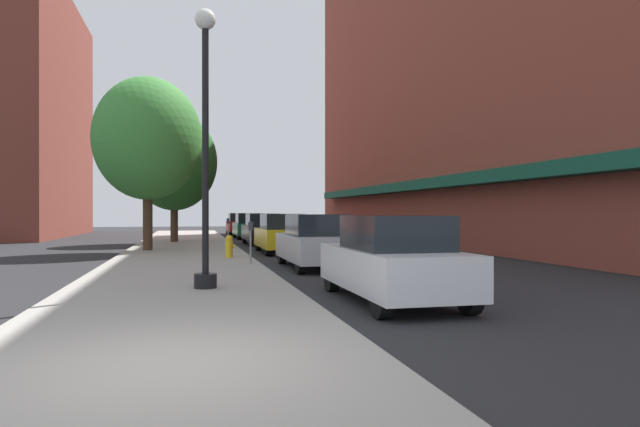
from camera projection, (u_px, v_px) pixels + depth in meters
The scene contains 16 objects.
ground_plane at pixel (278, 252), 24.33m from camera, with size 90.00×90.00×0.00m, color #232326.
sidewalk_slab at pixel (184, 250), 24.38m from camera, with size 4.80×50.00×0.12m, color gray.
building_right_brick at pixel (464, 49), 30.72m from camera, with size 6.80×40.00×21.52m.
building_far_background at pixel (26, 116), 39.35m from camera, with size 6.80×18.00×17.09m.
lamppost at pixel (205, 142), 11.76m from camera, with size 0.48×0.48×5.90m.
fire_hydrant at pixel (229, 246), 19.75m from camera, with size 0.33×0.26×0.79m.
parking_meter_near at pixel (251, 237), 17.15m from camera, with size 0.14×0.09×1.31m.
parking_meter_far at pixel (228, 228), 27.00m from camera, with size 0.14×0.09×1.31m.
tree_near at pixel (174, 162), 30.31m from camera, with size 4.63×4.63×7.02m.
tree_mid at pixel (148, 139), 23.53m from camera, with size 4.51×4.51×7.31m.
car_white at pixel (393, 260), 10.66m from camera, with size 1.80×4.30×1.66m.
car_silver at pixel (316, 242), 17.14m from camera, with size 1.80×4.30×1.66m.
car_yellow at pixel (281, 234), 23.51m from camera, with size 1.80×4.30×1.66m.
car_black at pixel (262, 229), 29.65m from camera, with size 1.80×4.30×1.66m.
car_green at pixel (249, 226), 36.24m from camera, with size 1.80×4.30×1.66m.
car_red at pixel (239, 224), 43.17m from camera, with size 1.80×4.30×1.66m.
Camera 1 is at (0.20, -6.10, 1.72)m, focal length 31.28 mm.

